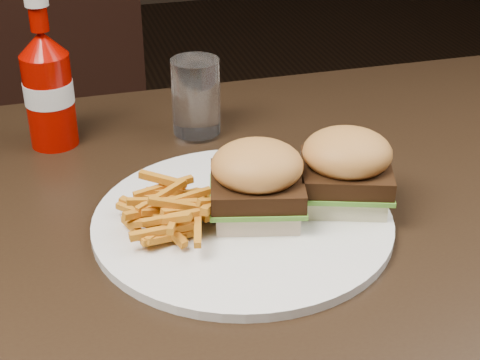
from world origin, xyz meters
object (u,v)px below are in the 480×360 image
object	(u,v)px
ketchup_bottle	(50,101)
dining_table	(228,243)
chair_far	(44,141)
tumbler	(196,96)
plate	(243,221)

from	to	relation	value
ketchup_bottle	dining_table	bearing A→B (deg)	-57.07
chair_far	tumbler	bearing A→B (deg)	94.12
dining_table	chair_far	size ratio (longest dim) A/B	3.06
ketchup_bottle	tumbler	world-z (taller)	ketchup_bottle
ketchup_bottle	plate	bearing A→B (deg)	-54.56
tumbler	dining_table	bearing A→B (deg)	-94.77
chair_far	ketchup_bottle	distance (m)	0.78
chair_far	ketchup_bottle	size ratio (longest dim) A/B	3.21
dining_table	ketchup_bottle	bearing A→B (deg)	122.93
dining_table	tumbler	world-z (taller)	tumbler
plate	tumbler	bearing A→B (deg)	89.35
plate	tumbler	world-z (taller)	tumbler
plate	tumbler	distance (m)	0.24
chair_far	ketchup_bottle	bearing A→B (deg)	79.80
dining_table	plate	size ratio (longest dim) A/B	3.75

